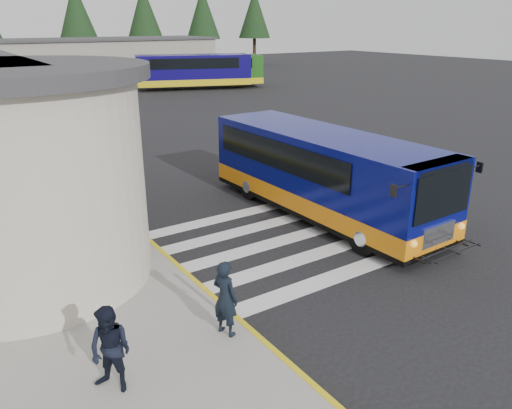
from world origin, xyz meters
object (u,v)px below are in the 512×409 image
transit_bus (323,176)px  far_bus_b (209,70)px  pedestrian_b (110,350)px  bollard (224,292)px  far_bus_a (193,70)px  pedestrian_a (225,298)px

transit_bus → far_bus_b: far_bus_b is taller
pedestrian_b → far_bus_b: far_bus_b is taller
pedestrian_b → bollard: bearing=72.6°
far_bus_a → pedestrian_a: bearing=172.7°
pedestrian_a → bollard: size_ratio=1.49×
transit_bus → bollard: transit_bus is taller
far_bus_a → far_bus_b: bearing=-75.0°
pedestrian_a → bollard: (0.30, 0.57, -0.25)m
transit_bus → bollard: 6.66m
transit_bus → far_bus_a: 32.24m
far_bus_a → far_bus_b: (1.52, -0.11, -0.07)m
transit_bus → far_bus_a: size_ratio=0.89×
pedestrian_a → far_bus_b: bearing=-47.9°
bollard → far_bus_b: bearing=61.7°
pedestrian_a → transit_bus: bearing=-75.0°
bollard → far_bus_b: 38.30m
far_bus_b → pedestrian_b: bearing=165.8°
far_bus_a → transit_bus: bearing=179.0°
pedestrian_b → far_bus_b: (20.74, 34.60, 0.72)m
pedestrian_a → pedestrian_b: bearing=78.6°
bollard → far_bus_a: bearing=63.8°
pedestrian_b → bollard: size_ratio=1.47×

